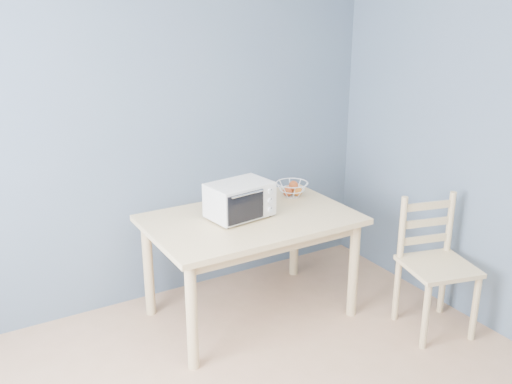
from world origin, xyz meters
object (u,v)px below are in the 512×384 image
dining_table (251,231)px  fruit_basket (292,189)px  dining_chair (434,266)px  toaster_oven (238,200)px

dining_table → fruit_basket: 0.55m
dining_table → dining_chair: dining_chair is taller
dining_table → dining_chair: (0.99, -0.76, -0.20)m
toaster_oven → fruit_basket: 0.60m
dining_table → fruit_basket: fruit_basket is taller
toaster_oven → dining_table: bearing=-24.8°
dining_chair → toaster_oven: bearing=158.2°
toaster_oven → fruit_basket: size_ratio=1.44×
toaster_oven → dining_chair: toaster_oven is taller
toaster_oven → fruit_basket: bearing=10.6°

